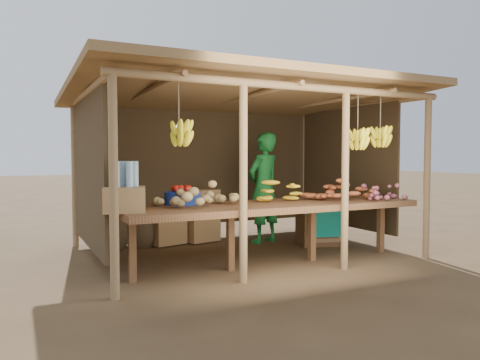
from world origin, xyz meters
name	(u,v)px	position (x,y,z in m)	size (l,w,h in m)	color
ground	(240,252)	(0.00, 0.00, 0.00)	(60.00, 60.00, 0.00)	brown
stall_structure	(243,120)	(-0.02, -0.13, 1.91)	(4.70, 3.50, 2.43)	#95744D
counter	(273,208)	(0.00, -0.95, 0.74)	(3.90, 1.05, 0.80)	brown
potato_heap	(204,191)	(-0.92, -0.88, 0.99)	(1.09, 0.65, 0.37)	tan
sweet_potato_heap	(346,187)	(1.14, -0.98, 0.98)	(0.99, 0.59, 0.36)	#A6512A
onion_heap	(381,187)	(1.55, -1.21, 0.98)	(0.69, 0.41, 0.35)	#AC5464
banana_pile	(281,188)	(0.18, -0.83, 0.97)	(0.61, 0.37, 0.35)	yellow
tomato_basin	(183,197)	(-1.08, -0.58, 0.90)	(0.45, 0.45, 0.24)	navy
bottle_box	(125,193)	(-1.90, -1.07, 1.01)	(0.50, 0.44, 0.55)	#9B7345
vendor	(264,188)	(0.67, 0.49, 0.89)	(0.65, 0.42, 1.77)	#186D2A
tarp_crate	(317,225)	(1.33, -0.04, 0.31)	(0.75, 0.69, 0.75)	brown
carton_stack	(189,220)	(-0.43, 0.99, 0.37)	(1.19, 0.54, 0.83)	#9B7345
burlap_sacks	(128,229)	(-1.40, 1.02, 0.29)	(0.93, 0.49, 0.66)	#473621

